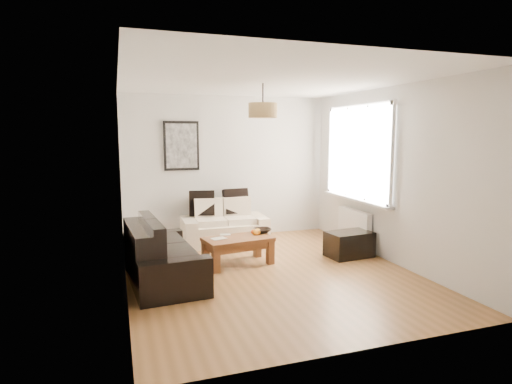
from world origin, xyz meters
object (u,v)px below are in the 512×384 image
object	(u,v)px
loveseat_cream	(224,222)
ottoman	(349,244)
sofa_leather	(163,252)
coffee_table	(238,251)

from	to	relation	value
loveseat_cream	ottoman	bearing A→B (deg)	-39.73
sofa_leather	ottoman	world-z (taller)	sofa_leather
coffee_table	loveseat_cream	bearing A→B (deg)	84.70
loveseat_cream	sofa_leather	distance (m)	2.04
loveseat_cream	sofa_leather	size ratio (longest dim) A/B	0.85
sofa_leather	coffee_table	world-z (taller)	sofa_leather
coffee_table	sofa_leather	bearing A→B (deg)	-162.65
loveseat_cream	coffee_table	xyz separation A→B (m)	(-0.12, -1.28, -0.16)
loveseat_cream	coffee_table	world-z (taller)	loveseat_cream
sofa_leather	ottoman	xyz separation A→B (m)	(2.88, 0.18, -0.18)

